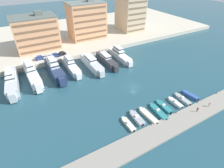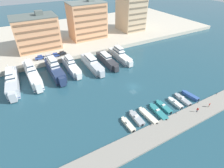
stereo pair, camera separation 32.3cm
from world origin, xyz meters
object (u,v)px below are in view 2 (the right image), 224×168
at_px(yacht_silver_center, 92,64).
at_px(car_black_center_left, 62,53).
at_px(motorboat_blue_right, 190,96).
at_px(motorboat_grey_mid_right, 183,99).
at_px(car_blue_far_left, 40,57).
at_px(car_silver_left, 48,56).
at_px(yacht_white_center_left, 71,66).
at_px(motorboat_cream_far_left, 128,124).
at_px(yacht_white_mid_right, 120,55).
at_px(motorboat_grey_left, 137,118).
at_px(motorboat_white_center_right, 175,103).
at_px(yacht_navy_mid_left, 55,69).
at_px(car_blue_mid_left, 55,55).
at_px(yacht_silver_far_left, 12,81).
at_px(yacht_white_left, 32,74).
at_px(pedestrian_mid_deck, 198,109).
at_px(motorboat_teal_center_left, 158,112).
at_px(motorboat_cream_mid_left, 148,116).
at_px(motorboat_teal_center, 164,107).
at_px(yacht_charcoal_center_right, 107,60).
at_px(pedestrian_near_edge, 210,105).

height_order(yacht_silver_center, car_black_center_left, yacht_silver_center).
bearing_deg(yacht_silver_center, motorboat_blue_right, -59.23).
xyz_separation_m(motorboat_grey_mid_right, car_blue_far_left, (-37.21, 52.02, 2.58)).
xyz_separation_m(motorboat_grey_mid_right, car_silver_left, (-33.55, 51.57, 2.58)).
xyz_separation_m(yacht_white_center_left, motorboat_cream_far_left, (4.04, -39.29, -1.69)).
xyz_separation_m(yacht_white_mid_right, motorboat_cream_far_left, (-20.32, -38.13, -1.65)).
bearing_deg(motorboat_grey_left, motorboat_white_center_right, -2.22).
height_order(yacht_navy_mid_left, yacht_white_mid_right, yacht_navy_mid_left).
height_order(car_blue_mid_left, car_black_center_left, same).
distance_m(yacht_silver_center, car_silver_left, 21.94).
relative_size(yacht_silver_far_left, yacht_navy_mid_left, 1.06).
xyz_separation_m(motorboat_cream_far_left, car_blue_far_left, (-14.56, 52.34, 2.59)).
distance_m(yacht_white_left, motorboat_grey_mid_right, 57.73).
bearing_deg(yacht_navy_mid_left, pedestrian_mid_deck, -53.62).
distance_m(yacht_silver_far_left, yacht_white_center_left, 23.36).
xyz_separation_m(yacht_silver_center, motorboat_teal_center_left, (6.24, -36.99, -1.61)).
bearing_deg(car_blue_far_left, yacht_silver_center, -38.76).
bearing_deg(car_blue_far_left, motorboat_cream_mid_left, -67.40).
relative_size(motorboat_teal_center, motorboat_white_center_right, 1.15).
bearing_deg(yacht_navy_mid_left, car_blue_mid_left, 75.72).
height_order(car_silver_left, car_black_center_left, same).
relative_size(yacht_navy_mid_left, pedestrian_mid_deck, 12.04).
relative_size(yacht_white_left, motorboat_grey_mid_right, 3.10).
bearing_deg(motorboat_teal_center, pedestrian_mid_deck, -44.41).
height_order(yacht_white_center_left, motorboat_cream_far_left, yacht_white_center_left).
bearing_deg(car_blue_mid_left, pedestrian_mid_deck, -63.12).
bearing_deg(motorboat_grey_left, yacht_white_center_left, 101.18).
distance_m(motorboat_white_center_right, motorboat_blue_right, 7.53).
relative_size(yacht_white_left, car_silver_left, 5.37).
distance_m(motorboat_teal_center, pedestrian_mid_deck, 10.04).
bearing_deg(pedestrian_mid_deck, yacht_silver_center, 111.19).
height_order(yacht_charcoal_center_right, motorboat_grey_left, yacht_charcoal_center_right).
height_order(motorboat_cream_far_left, pedestrian_near_edge, pedestrian_near_edge).
relative_size(yacht_charcoal_center_right, pedestrian_mid_deck, 11.20).
distance_m(yacht_silver_far_left, yacht_white_mid_right, 47.67).
relative_size(car_blue_far_left, pedestrian_mid_deck, 2.49).
bearing_deg(yacht_charcoal_center_right, yacht_silver_far_left, 178.90).
bearing_deg(car_blue_mid_left, car_silver_left, 174.59).
bearing_deg(car_black_center_left, pedestrian_mid_deck, -65.88).
height_order(motorboat_teal_center, motorboat_white_center_right, motorboat_white_center_right).
xyz_separation_m(motorboat_cream_far_left, motorboat_white_center_right, (18.99, 0.17, 0.08)).
relative_size(motorboat_teal_center, car_silver_left, 1.72).
relative_size(motorboat_grey_mid_right, car_blue_mid_left, 1.69).
bearing_deg(motorboat_white_center_right, car_silver_left, 120.02).
bearing_deg(pedestrian_mid_deck, motorboat_white_center_right, 111.94).
xyz_separation_m(yacht_white_mid_right, motorboat_cream_mid_left, (-13.04, -38.25, -1.65)).
xyz_separation_m(motorboat_grey_left, motorboat_cream_mid_left, (3.70, -0.88, -0.08)).
bearing_deg(motorboat_grey_left, yacht_navy_mid_left, 111.49).
bearing_deg(yacht_charcoal_center_right, motorboat_cream_mid_left, -98.06).
bearing_deg(motorboat_teal_center, motorboat_cream_far_left, -177.12).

